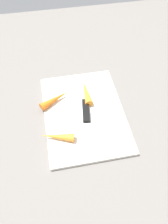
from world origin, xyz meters
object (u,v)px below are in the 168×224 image
Objects in this scene: cutting_board at (84,113)px; knife at (86,114)px; carrot_longest at (55,99)px; carrot_shortest at (57,137)px; carrot_medium at (86,92)px.

knife is (0.02, 0.00, 0.01)m from cutting_board.
carrot_longest is (-0.08, -0.09, 0.01)m from knife.
carrot_shortest is (0.07, -0.10, 0.01)m from knife.
cutting_board is 0.02m from knife.
knife reaches higher than cutting_board.
cutting_board is 3.22× the size of carrot_longest.
carrot_medium reaches higher than knife.
cutting_board is at bearing -156.01° from knife.
carrot_shortest is at bearing -47.20° from knife.
carrot_longest is at bearing -121.96° from knife.
carrot_medium and carrot_longest have the same top height.
carrot_longest and carrot_shortest have the same top height.
knife is 2.00× the size of carrot_shortest.
knife is 0.12m from carrot_shortest.
carrot_longest is (-0.06, -0.09, 0.02)m from cutting_board.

